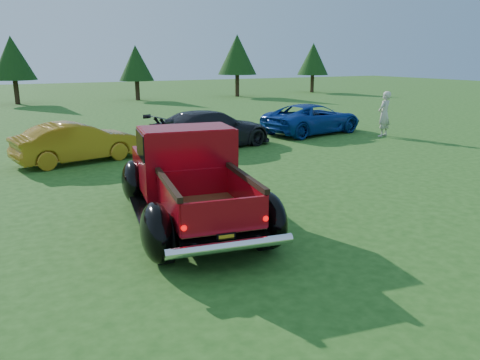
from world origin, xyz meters
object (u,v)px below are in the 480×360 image
at_px(show_car_grey, 212,129).
at_px(show_car_blue, 313,119).
at_px(show_car_yellow, 77,142).
at_px(tree_mid_right, 136,63).
at_px(spectator, 384,114).
at_px(pickup_truck, 187,176).
at_px(tree_east, 237,55).
at_px(tree_far_east, 313,59).
at_px(tree_mid_left, 12,58).

distance_m(show_car_grey, show_car_blue, 5.71).
bearing_deg(show_car_yellow, show_car_blue, -94.84).
distance_m(tree_mid_right, spectator, 23.54).
relative_size(tree_mid_right, spectator, 2.18).
height_order(tree_mid_right, pickup_truck, tree_mid_right).
xyz_separation_m(tree_east, show_car_yellow, (-17.27, -21.60, -2.97)).
bearing_deg(show_car_blue, pickup_truck, 121.96).
height_order(tree_east, spectator, tree_east).
relative_size(tree_far_east, show_car_yellow, 1.16).
distance_m(pickup_truck, show_car_yellow, 7.19).
xyz_separation_m(tree_far_east, spectator, (-13.18, -23.46, -2.24)).
bearing_deg(show_car_blue, show_car_yellow, 87.61).
xyz_separation_m(pickup_truck, show_car_blue, (9.55, 8.41, -0.28)).
relative_size(tree_far_east, spectator, 2.38).
bearing_deg(tree_mid_right, pickup_truck, -103.58).
distance_m(tree_far_east, pickup_truck, 38.91).
height_order(tree_far_east, spectator, tree_far_east).
bearing_deg(tree_far_east, spectator, -119.33).
height_order(show_car_yellow, show_car_grey, show_car_grey).
distance_m(show_car_yellow, show_car_grey, 5.16).
height_order(pickup_truck, show_car_blue, pickup_truck).
relative_size(pickup_truck, show_car_yellow, 1.39).
xyz_separation_m(show_car_yellow, spectator, (13.09, -0.86, 0.32)).
relative_size(tree_mid_right, pickup_truck, 0.76).
relative_size(show_car_yellow, spectator, 2.06).
bearing_deg(show_car_blue, show_car_grey, 90.64).
bearing_deg(tree_east, tree_mid_left, 175.24).
height_order(tree_mid_left, spectator, tree_mid_left).
bearing_deg(tree_east, show_car_blue, -107.78).
xyz_separation_m(tree_mid_left, show_car_blue, (11.50, -21.77, -2.69)).
bearing_deg(tree_far_east, tree_mid_left, 178.94).
xyz_separation_m(tree_east, show_car_blue, (-6.50, -20.27, -2.96)).
relative_size(tree_mid_left, show_car_blue, 1.01).
height_order(tree_mid_left, show_car_blue, tree_mid_left).
bearing_deg(tree_east, show_car_grey, -119.69).
bearing_deg(tree_mid_right, spectator, -78.15).
xyz_separation_m(tree_mid_left, spectator, (13.82, -23.96, -2.38)).
bearing_deg(spectator, show_car_yellow, -23.42).
distance_m(tree_far_east, show_car_grey, 30.80).
bearing_deg(show_car_yellow, tree_mid_right, -32.38).
distance_m(tree_east, show_car_grey, 24.66).
bearing_deg(spectator, pickup_truck, 8.01).
bearing_deg(spectator, show_car_grey, -28.17).
relative_size(tree_east, tree_far_east, 1.12).
height_order(tree_far_east, show_car_blue, tree_far_east).
xyz_separation_m(tree_far_east, pickup_truck, (-25.05, -29.68, -2.28)).
height_order(tree_east, show_car_yellow, tree_east).
bearing_deg(tree_mid_right, show_car_grey, -98.17).
height_order(tree_mid_left, tree_far_east, tree_mid_left).
xyz_separation_m(tree_east, pickup_truck, (-16.05, -28.68, -2.69)).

